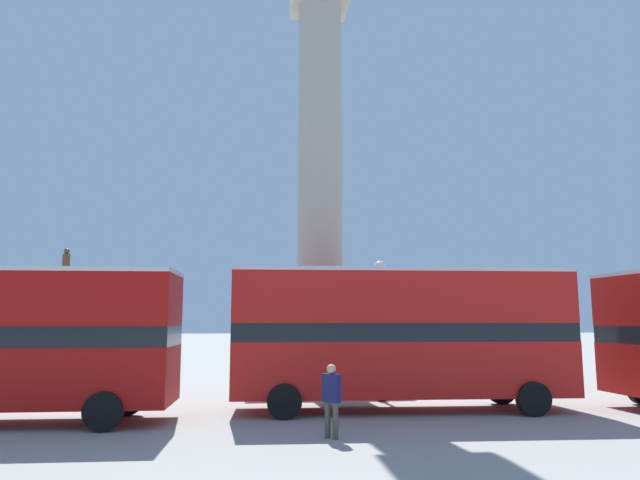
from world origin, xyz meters
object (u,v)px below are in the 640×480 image
Objects in this scene: equestrian_statue at (61,343)px; street_lamp at (381,324)px; pedestrian_near_lamp at (331,396)px; bus_b at (401,332)px; monument_column at (320,242)px.

street_lamp is (13.65, -8.63, 0.94)m from equestrian_statue.
equestrian_statue is 3.60× the size of pedestrian_near_lamp.
pedestrian_near_lamp is at bearing -122.81° from bus_b.
monument_column is at bearing 110.93° from bus_b.
bus_b is 6.06× the size of pedestrian_near_lamp.
bus_b is 1.68× the size of equestrian_statue.
equestrian_statue reaches higher than pedestrian_near_lamp.
bus_b is at bearing -85.22° from street_lamp.
monument_column reaches higher than pedestrian_near_lamp.
monument_column reaches higher than street_lamp.
equestrian_statue is at bearing 174.64° from pedestrian_near_lamp.
street_lamp reaches higher than pedestrian_near_lamp.
monument_column is 10.88m from pedestrian_near_lamp.
street_lamp is at bearing 96.70° from bus_b.
pedestrian_near_lamp is (-2.70, -3.90, -1.44)m from bus_b.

